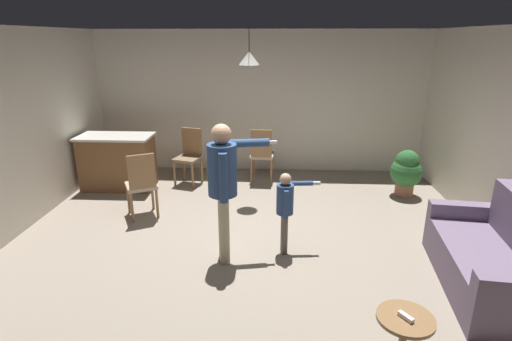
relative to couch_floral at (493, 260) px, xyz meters
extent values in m
plane|color=gray|center=(-2.62, 0.79, -0.33)|extent=(7.68, 7.68, 0.00)
cube|color=silver|center=(-2.62, 3.99, 1.02)|extent=(6.40, 0.10, 2.70)
cube|color=slate|center=(-0.06, 0.01, -0.11)|extent=(1.01, 1.53, 0.45)
cube|color=slate|center=(0.04, 0.81, -0.02)|extent=(0.87, 0.28, 0.63)
cylinder|color=olive|center=(0.36, 0.76, -0.30)|extent=(0.05, 0.05, 0.06)
cylinder|color=olive|center=(-0.47, -0.75, -0.30)|extent=(0.05, 0.05, 0.06)
cylinder|color=olive|center=(-0.29, 0.84, -0.30)|extent=(0.05, 0.05, 0.06)
cube|color=brown|center=(-5.07, 2.76, 0.12)|extent=(1.20, 0.60, 0.91)
cube|color=beige|center=(-5.07, 2.76, 0.60)|extent=(1.26, 0.66, 0.04)
cylinder|color=olive|center=(-1.28, -1.20, 0.17)|extent=(0.44, 0.44, 0.03)
cylinder|color=tan|center=(-2.91, 0.52, 0.09)|extent=(0.12, 0.12, 0.84)
cylinder|color=tan|center=(-2.88, 0.35, 0.09)|extent=(0.12, 0.12, 0.84)
cylinder|color=navy|center=(-2.90, 0.43, 0.81)|extent=(0.33, 0.33, 0.60)
sphere|color=tan|center=(-2.90, 0.43, 1.22)|extent=(0.23, 0.23, 0.23)
cylinder|color=navy|center=(-2.66, 0.67, 1.06)|extent=(0.57, 0.20, 0.10)
cube|color=white|center=(-2.35, 0.73, 1.06)|extent=(0.13, 0.06, 0.04)
cylinder|color=navy|center=(-2.86, 0.24, 0.78)|extent=(0.10, 0.10, 0.56)
cylinder|color=#60564C|center=(-2.18, 0.71, -0.07)|extent=(0.08, 0.08, 0.52)
cylinder|color=#60564C|center=(-2.18, 0.60, -0.07)|extent=(0.08, 0.08, 0.52)
cylinder|color=navy|center=(-2.18, 0.65, 0.37)|extent=(0.21, 0.21, 0.37)
sphere|color=tan|center=(-2.18, 0.65, 0.63)|extent=(0.14, 0.14, 0.14)
cylinder|color=navy|center=(-2.02, 0.79, 0.53)|extent=(0.35, 0.09, 0.06)
cube|color=white|center=(-1.81, 0.81, 0.53)|extent=(0.13, 0.05, 0.04)
cylinder|color=navy|center=(-2.17, 0.54, 0.36)|extent=(0.06, 0.06, 0.35)
cylinder|color=olive|center=(-4.35, 1.38, -0.11)|extent=(0.04, 0.04, 0.45)
cylinder|color=olive|center=(-4.03, 1.55, -0.11)|extent=(0.04, 0.04, 0.45)
cylinder|color=olive|center=(-4.52, 1.70, -0.11)|extent=(0.04, 0.04, 0.45)
cylinder|color=olive|center=(-4.20, 1.87, -0.11)|extent=(0.04, 0.04, 0.45)
cube|color=tan|center=(-4.28, 1.62, 0.14)|extent=(0.57, 0.57, 0.05)
cube|color=olive|center=(-4.19, 1.46, 0.42)|extent=(0.35, 0.21, 0.50)
cylinder|color=olive|center=(-2.74, 3.14, -0.11)|extent=(0.04, 0.04, 0.45)
cylinder|color=olive|center=(-2.38, 3.12, -0.11)|extent=(0.04, 0.04, 0.45)
cylinder|color=olive|center=(-2.72, 3.50, -0.11)|extent=(0.04, 0.04, 0.45)
cylinder|color=olive|center=(-2.36, 3.48, -0.11)|extent=(0.04, 0.04, 0.45)
cube|color=tan|center=(-2.55, 3.31, 0.14)|extent=(0.44, 0.44, 0.05)
cube|color=olive|center=(-2.56, 3.12, 0.42)|extent=(0.38, 0.06, 0.50)
cylinder|color=olive|center=(-3.66, 3.14, -0.11)|extent=(0.04, 0.04, 0.45)
cylinder|color=olive|center=(-4.01, 3.24, -0.11)|extent=(0.04, 0.04, 0.45)
cylinder|color=olive|center=(-3.76, 2.79, -0.11)|extent=(0.04, 0.04, 0.45)
cylinder|color=olive|center=(-4.11, 2.89, -0.11)|extent=(0.04, 0.04, 0.45)
cube|color=#7F664C|center=(-3.88, 3.02, 0.14)|extent=(0.52, 0.52, 0.05)
cube|color=olive|center=(-3.83, 3.20, 0.42)|extent=(0.37, 0.14, 0.50)
cylinder|color=brown|center=(-0.12, 2.64, -0.21)|extent=(0.30, 0.30, 0.24)
sphere|color=#2D6B33|center=(-0.12, 2.64, 0.09)|extent=(0.52, 0.52, 0.52)
sphere|color=#2D6B33|center=(-0.12, 2.64, 0.27)|extent=(0.39, 0.39, 0.39)
cube|color=white|center=(-1.29, -1.23, 0.21)|extent=(0.10, 0.13, 0.04)
cone|color=silver|center=(-2.73, 2.48, 1.92)|extent=(0.32, 0.32, 0.20)
cylinder|color=black|center=(-2.73, 2.48, 2.19)|extent=(0.01, 0.01, 0.36)
camera|label=1|loc=(-2.30, -3.81, 2.22)|focal=28.14mm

